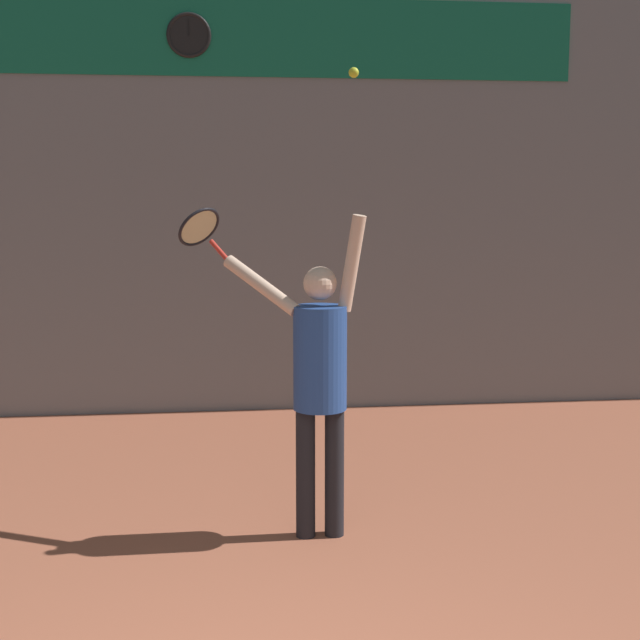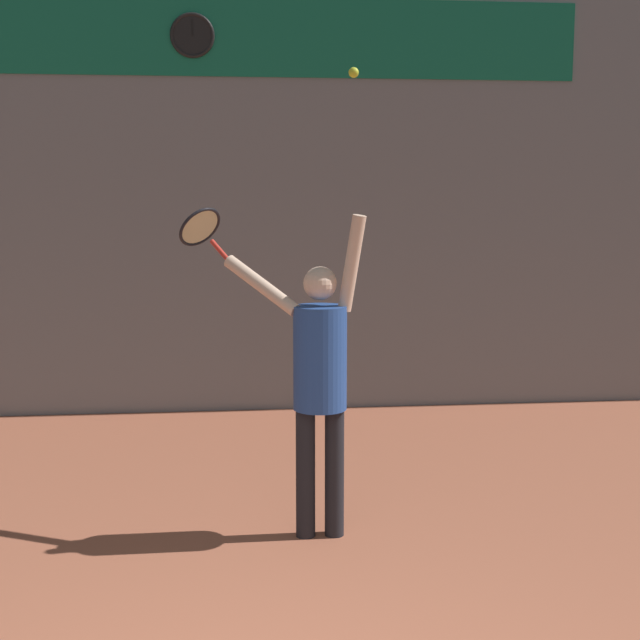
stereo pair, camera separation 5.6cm
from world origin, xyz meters
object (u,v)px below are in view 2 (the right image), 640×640
Objects in this scene: tennis_racket at (201,229)px; tennis_ball at (354,72)px; tennis_player at (319,371)px; scoreboard_clock at (192,35)px.

tennis_ball reaches higher than tennis_racket.
tennis_ball is (0.21, -0.10, 1.91)m from tennis_player.
tennis_racket is (-0.77, 0.56, 0.92)m from tennis_player.
tennis_player is at bearing -75.73° from scoreboard_clock.
tennis_ball is (0.97, -0.65, 0.99)m from tennis_racket.
scoreboard_clock is 3.48m from tennis_racket.
scoreboard_clock is 6.91× the size of tennis_ball.
scoreboard_clock is 4.54m from tennis_player.
tennis_player is 4.98× the size of tennis_racket.
scoreboard_clock is at bearing 106.94° from tennis_ball.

